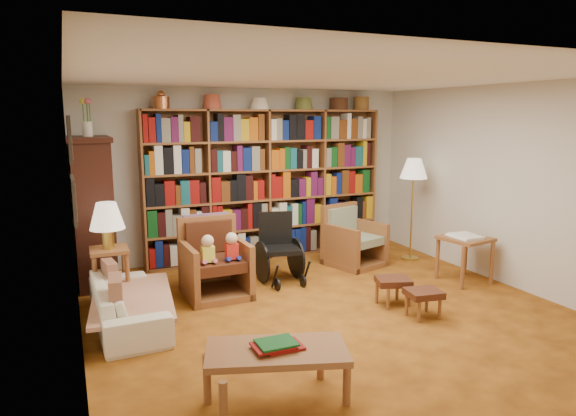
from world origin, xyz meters
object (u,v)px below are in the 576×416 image
wheelchair (279,250)px  footstool_a (393,283)px  armchair_sage (351,242)px  footstool_b (424,295)px  sofa (127,303)px  side_table_lamp (110,263)px  coffee_table (277,356)px  floor_lamp (414,173)px  armchair_leather (213,263)px  side_table_papers (465,244)px

wheelchair → footstool_a: 1.57m
armchair_sage → footstool_b: 2.08m
sofa → armchair_sage: 3.37m
side_table_lamp → coffee_table: bearing=-70.6°
floor_lamp → footstool_a: floor_lamp is taller
side_table_lamp → armchair_leather: armchair_leather is taller
armchair_leather → side_table_papers: size_ratio=1.47×
armchair_leather → footstool_a: (1.75, -1.18, -0.12)m
wheelchair → floor_lamp: (2.18, 0.16, 0.89)m
side_table_papers → footstool_b: 1.47m
sofa → footstool_a: size_ratio=3.46×
sofa → wheelchair: size_ratio=1.77×
armchair_sage → coffee_table: 3.82m
side_table_papers → coffee_table: size_ratio=0.55×
footstool_a → footstool_b: (0.08, -0.43, -0.01)m
sofa → footstool_b: size_ratio=3.97×
wheelchair → side_table_papers: 2.38m
side_table_papers → coffee_table: side_table_papers is taller
side_table_lamp → footstool_a: 3.19m
floor_lamp → footstool_a: 2.25m
footstool_a → footstool_b: 0.44m
side_table_papers → footstool_a: 1.38m
footstool_a → armchair_sage: bearing=75.7°
armchair_leather → footstool_b: (1.83, -1.62, -0.13)m
floor_lamp → side_table_papers: bearing=-91.1°
wheelchair → footstool_b: wheelchair is taller
footstool_b → sofa: bearing=160.0°
sofa → armchair_sage: (3.22, 1.01, 0.10)m
sofa → footstool_b: bearing=-111.5°
side_table_lamp → armchair_leather: size_ratio=0.70×
floor_lamp → coffee_table: (-3.31, -2.84, -0.91)m
side_table_papers → side_table_lamp: bearing=167.0°
side_table_lamp → floor_lamp: bearing=2.3°
side_table_lamp → side_table_papers: 4.34m
armchair_leather → floor_lamp: 3.23m
side_table_lamp → footstool_a: bearing=-24.1°
coffee_table → side_table_lamp: bearing=109.4°
floor_lamp → armchair_sage: bearing=170.9°
floor_lamp → wheelchair: bearing=-175.9°
armchair_sage → floor_lamp: (0.93, -0.15, 0.97)m
armchair_leather → wheelchair: (0.91, 0.13, 0.03)m
sofa → armchair_leather: 1.21m
armchair_sage → wheelchair: (-1.25, -0.31, 0.08)m
side_table_lamp → side_table_papers: bearing=-13.0°
sofa → armchair_leather: bearing=-63.4°
floor_lamp → footstool_a: bearing=-132.3°
sofa → side_table_papers: 4.14m
sofa → side_table_papers: bearing=-95.5°
coffee_table → footstool_a: bearing=34.6°
floor_lamp → footstool_a: (-1.34, -1.47, -1.04)m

